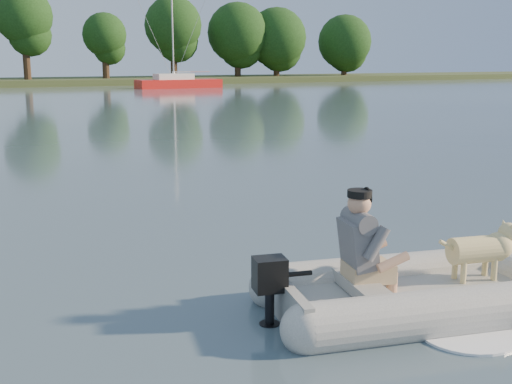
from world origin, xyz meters
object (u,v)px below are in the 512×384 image
man (360,240)px  dinghy (424,254)px  sailboat (178,83)px  dog (475,254)px

man → dinghy: bearing=-4.2°
man → sailboat: bearing=83.9°
dinghy → dog: (0.66, -0.07, -0.08)m
dinghy → sailboat: size_ratio=0.46×
dinghy → sailboat: 52.09m
man → sailboat: 52.11m
man → dog: man is taller
dinghy → sailboat: bearing=84.7°
sailboat → dog: bearing=-107.8°
dog → sailboat: sailboat is taller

